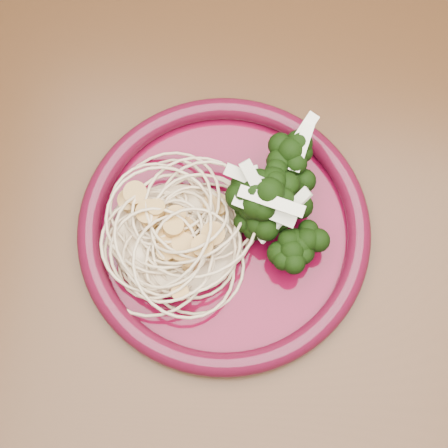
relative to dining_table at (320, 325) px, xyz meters
name	(u,v)px	position (x,y,z in m)	size (l,w,h in m)	color
dining_table	(320,325)	(0.00, 0.00, 0.00)	(1.20, 0.80, 0.75)	#472814
dinner_plate	(224,228)	(-0.10, 0.05, 0.11)	(0.32, 0.32, 0.02)	#51051B
spaghetti_pile	(176,234)	(-0.14, 0.03, 0.12)	(0.11, 0.10, 0.03)	beige
scallop_cluster	(173,222)	(-0.14, 0.03, 0.15)	(0.11, 0.11, 0.04)	tan
broccoli_pile	(284,209)	(-0.06, 0.06, 0.13)	(0.08, 0.13, 0.05)	black
onion_garnish	(287,196)	(-0.06, 0.06, 0.16)	(0.06, 0.08, 0.05)	beige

